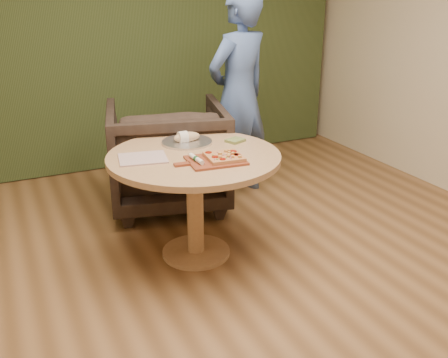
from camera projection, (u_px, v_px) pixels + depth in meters
The scene contains 12 objects.
room_shell at pixel (264, 72), 2.40m from camera, with size 5.04×6.04×2.84m.
curtain at pixel (117, 27), 4.84m from camera, with size 4.80×0.14×2.78m, color #293618.
pedestal_table at pixel (194, 174), 3.34m from camera, with size 1.15×1.15×0.75m.
pizza_paddle at pixel (214, 161), 3.14m from camera, with size 0.46×0.31×0.01m.
flatbread_pizza at pixel (224, 157), 3.15m from camera, with size 0.24×0.24×0.04m.
cutlery_roll at pixel (196, 159), 3.10m from camera, with size 0.04×0.20×0.03m.
newspaper at pixel (143, 158), 3.19m from camera, with size 0.30×0.25×0.01m, color silver.
serving_tray at pixel (187, 142), 3.51m from camera, with size 0.36×0.36×0.02m.
bread_roll at pixel (186, 137), 3.49m from camera, with size 0.19×0.09×0.09m.
green_packet at pixel (235, 140), 3.53m from camera, with size 0.12×0.10×0.02m, color #525F2B.
armchair at pixel (167, 150), 4.20m from camera, with size 0.95×0.89×0.98m, color black.
person_standing at pixel (239, 96), 4.30m from camera, with size 0.65×0.43×1.79m, color #435D96.
Camera 1 is at (-1.20, -2.11, 1.80)m, focal length 40.00 mm.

